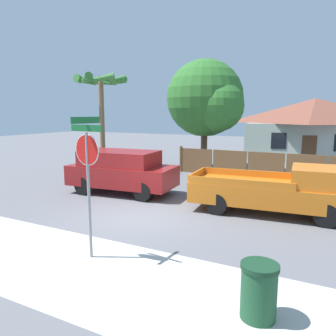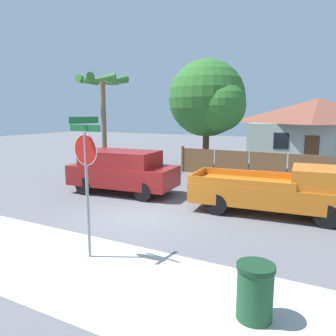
% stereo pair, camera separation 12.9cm
% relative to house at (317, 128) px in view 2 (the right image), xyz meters
% --- Properties ---
extents(ground_plane, '(80.00, 80.00, 0.00)m').
position_rel_house_xyz_m(ground_plane, '(-4.14, -17.88, -2.35)').
color(ground_plane, slate).
extents(sidewalk_strip, '(36.00, 3.20, 0.01)m').
position_rel_house_xyz_m(sidewalk_strip, '(-4.14, -21.48, -2.35)').
color(sidewalk_strip, beige).
rests_on(sidewalk_strip, ground).
extents(wooden_fence, '(13.90, 0.12, 1.52)m').
position_rel_house_xyz_m(wooden_fence, '(0.31, -9.23, -1.64)').
color(wooden_fence, brown).
rests_on(wooden_fence, ground).
extents(house, '(9.31, 7.35, 4.53)m').
position_rel_house_xyz_m(house, '(0.00, 0.00, 0.00)').
color(house, '#B2C1B7').
rests_on(house, ground).
extents(oak_tree, '(4.89, 4.65, 6.67)m').
position_rel_house_xyz_m(oak_tree, '(-5.55, -7.69, 1.88)').
color(oak_tree, brown).
rests_on(oak_tree, ground).
extents(palm_tree, '(2.72, 2.93, 5.53)m').
position_rel_house_xyz_m(palm_tree, '(-10.17, -12.00, 2.40)').
color(palm_tree, brown).
rests_on(palm_tree, ground).
extents(red_suv, '(4.74, 2.39, 1.85)m').
position_rel_house_xyz_m(red_suv, '(-6.58, -15.28, -1.34)').
color(red_suv, maroon).
rests_on(red_suv, ground).
extents(orange_pickup, '(5.63, 2.50, 1.69)m').
position_rel_house_xyz_m(orange_pickup, '(-0.04, -15.25, -1.52)').
color(orange_pickup, orange).
rests_on(orange_pickup, ground).
extents(stop_sign, '(0.96, 0.86, 3.36)m').
position_rel_house_xyz_m(stop_sign, '(-3.51, -20.93, -0.06)').
color(stop_sign, gray).
rests_on(stop_sign, ground).
extents(trash_bin, '(0.64, 0.64, 0.97)m').
position_rel_house_xyz_m(trash_bin, '(0.59, -21.51, -1.86)').
color(trash_bin, '#1E4C2D').
rests_on(trash_bin, ground).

